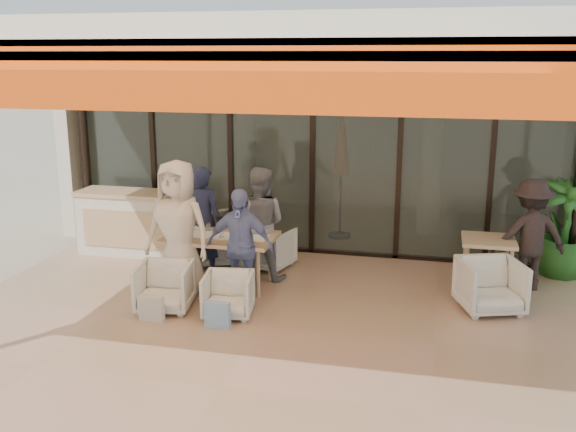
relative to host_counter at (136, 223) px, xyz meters
name	(u,v)px	position (x,y,z in m)	size (l,w,h in m)	color
ground	(262,327)	(2.74, -2.30, -0.53)	(70.00, 70.00, 0.00)	#C6B293
terrace_floor	(262,327)	(2.74, -2.30, -0.53)	(8.00, 6.00, 0.01)	tan
terrace_structure	(252,44)	(2.74, -2.56, 2.72)	(8.00, 6.00, 3.40)	silver
glass_storefront	(313,156)	(2.74, 0.70, 1.07)	(8.08, 0.10, 3.20)	#9EADA3
interior_block	(337,105)	(2.74, 3.02, 1.70)	(9.05, 3.62, 3.52)	silver
host_counter	(136,223)	(0.00, 0.00, 0.00)	(1.85, 0.65, 1.04)	silver
dining_table	(220,240)	(1.81, -1.11, 0.16)	(1.50, 0.90, 0.93)	tan
chair_far_left	(216,243)	(1.40, -0.17, -0.20)	(0.64, 0.60, 0.66)	white
chair_far_right	(268,246)	(2.24, -0.17, -0.19)	(0.66, 0.62, 0.68)	white
chair_near_left	(165,285)	(1.40, -2.07, -0.19)	(0.66, 0.62, 0.68)	white
chair_near_right	(228,293)	(2.24, -2.07, -0.23)	(0.59, 0.55, 0.61)	white
diner_navy	(203,221)	(1.40, -0.67, 0.28)	(0.59, 0.39, 1.62)	#1A213A
diner_grey	(259,224)	(2.24, -0.67, 0.29)	(0.80, 0.62, 1.64)	slate
diner_cream	(178,230)	(1.40, -1.57, 0.39)	(0.90, 0.59, 1.85)	beige
diner_periwinkle	(240,246)	(2.24, -1.57, 0.23)	(0.89, 0.37, 1.52)	#6875AD
tote_bag_cream	(151,309)	(1.40, -2.47, -0.36)	(0.30, 0.10, 0.34)	silver
tote_bag_blue	(218,316)	(2.24, -2.47, -0.36)	(0.30, 0.10, 0.34)	#99BFD8
side_table	(488,246)	(5.38, -0.42, 0.11)	(0.70, 0.70, 0.74)	tan
side_chair	(491,284)	(5.38, -1.17, -0.16)	(0.72, 0.68, 0.74)	white
standing_woman	(530,235)	(5.92, -0.25, 0.25)	(1.01, 0.58, 1.56)	black
potted_palm	(564,229)	(6.47, 0.45, 0.19)	(0.81, 0.81, 1.44)	#1E5919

